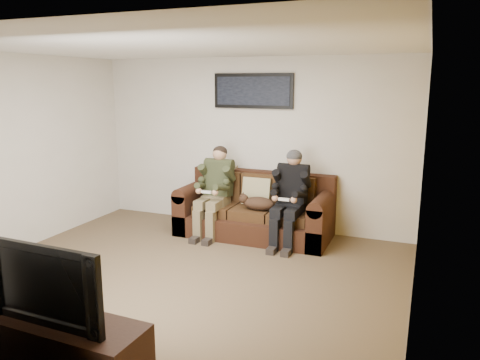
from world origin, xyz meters
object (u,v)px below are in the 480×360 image
at_px(tv_stand, 58,346).
at_px(television, 52,280).
at_px(sofa, 256,212).
at_px(person_right, 290,192).
at_px(person_left, 215,186).
at_px(framed_poster, 253,91).
at_px(cat, 257,203).

bearing_deg(tv_stand, television, 0.00).
relative_size(sofa, person_right, 1.70).
relative_size(person_left, television, 1.19).
relative_size(framed_poster, tv_stand, 0.85).
bearing_deg(person_left, framed_poster, 56.95).
relative_size(sofa, framed_poster, 1.78).
relative_size(person_left, tv_stand, 0.88).
xyz_separation_m(person_right, television, (-0.82, -3.59, 0.04)).
distance_m(tv_stand, television, 0.55).
distance_m(person_left, cat, 0.70).
bearing_deg(framed_poster, person_left, -123.05).
height_order(tv_stand, television, television).
bearing_deg(cat, framed_poster, 116.50).
bearing_deg(television, framed_poster, 90.95).
xyz_separation_m(person_left, framed_poster, (0.37, 0.57, 1.37)).
height_order(person_left, tv_stand, person_left).
distance_m(person_left, television, 3.61).
height_order(sofa, television, television).
relative_size(cat, television, 0.60).
distance_m(person_right, cat, 0.51).
distance_m(person_right, tv_stand, 3.72).
bearing_deg(framed_poster, television, -90.66).
bearing_deg(cat, person_right, 4.76).
bearing_deg(sofa, framed_poster, 117.35).
height_order(cat, framed_poster, framed_poster).
relative_size(sofa, tv_stand, 1.51).
bearing_deg(framed_poster, sofa, -62.65).
height_order(sofa, person_right, person_right).
relative_size(person_right, tv_stand, 0.89).
xyz_separation_m(sofa, cat, (0.10, -0.22, 0.20)).
height_order(person_left, person_right, person_right).
bearing_deg(television, sofa, 87.86).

